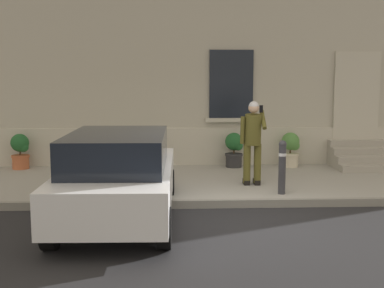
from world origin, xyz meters
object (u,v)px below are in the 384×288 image
(person_on_phone, at_px, (253,137))
(planter_terracotta, at_px, (20,150))
(hatchback_car_white, at_px, (119,175))
(planter_cream, at_px, (291,149))
(planter_charcoal, at_px, (234,149))
(planter_olive, at_px, (127,152))
(bollard_near_person, at_px, (282,165))

(person_on_phone, bearing_deg, planter_terracotta, 156.03)
(hatchback_car_white, height_order, planter_cream, hatchback_car_white)
(planter_charcoal, bearing_deg, planter_olive, -170.84)
(planter_charcoal, bearing_deg, hatchback_car_white, -121.01)
(bollard_near_person, distance_m, planter_terracotta, 6.48)
(hatchback_car_white, height_order, person_on_phone, person_on_phone)
(person_on_phone, distance_m, planter_charcoal, 2.17)
(hatchback_car_white, xyz_separation_m, planter_cream, (3.86, 4.04, -0.18))
(planter_terracotta, distance_m, planter_olive, 2.65)
(person_on_phone, relative_size, planter_terracotta, 2.04)
(bollard_near_person, height_order, planter_cream, bollard_near_person)
(planter_terracotta, xyz_separation_m, planter_cream, (6.65, -0.02, 0.00))
(planter_terracotta, height_order, planter_charcoal, same)
(person_on_phone, xyz_separation_m, planter_charcoal, (-0.11, 2.09, -0.55))
(hatchback_car_white, bearing_deg, planter_charcoal, 58.99)
(planter_olive, bearing_deg, planter_cream, 5.52)
(bollard_near_person, distance_m, planter_cream, 2.99)
(hatchback_car_white, bearing_deg, bollard_near_person, 21.49)
(person_on_phone, bearing_deg, hatchback_car_white, -144.99)
(person_on_phone, relative_size, planter_cream, 2.04)
(planter_terracotta, xyz_separation_m, planter_olive, (2.62, -0.41, 0.00))
(planter_olive, bearing_deg, person_on_phone, -31.42)
(bollard_near_person, xyz_separation_m, planter_charcoal, (-0.56, 2.89, -0.11))
(person_on_phone, xyz_separation_m, planter_terracotta, (-5.35, 2.08, -0.55))
(planter_olive, distance_m, planter_cream, 4.05)
(hatchback_car_white, relative_size, planter_terracotta, 4.77)
(bollard_near_person, xyz_separation_m, planter_cream, (0.86, 2.86, -0.11))
(person_on_phone, distance_m, planter_cream, 2.50)
(person_on_phone, bearing_deg, bollard_near_person, -63.71)
(bollard_near_person, height_order, planter_terracotta, bollard_near_person)
(planter_charcoal, bearing_deg, person_on_phone, -86.96)
(planter_olive, relative_size, planter_charcoal, 1.00)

